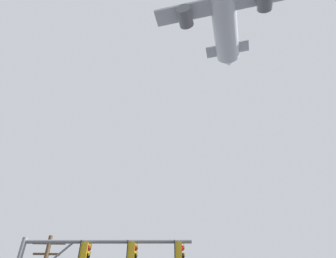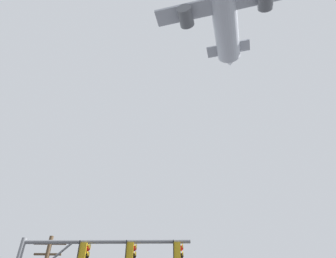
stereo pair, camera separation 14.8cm
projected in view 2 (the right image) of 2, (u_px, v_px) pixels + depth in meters
The scene contains 0 objects.
Camera 2 is at (-0.21, -5.54, 1.74)m, focal length 32.53 mm.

